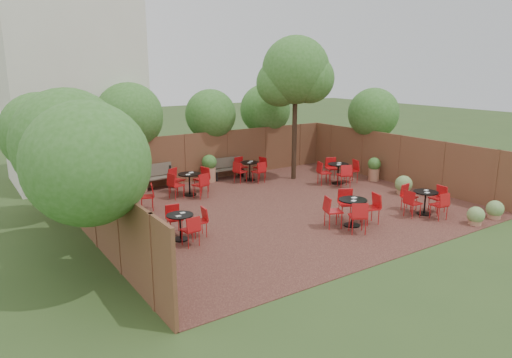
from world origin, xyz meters
TOP-DOWN VIEW (x-y plane):
  - ground at (0.00, 0.00)m, footprint 80.00×80.00m
  - courtyard_paving at (0.00, 0.00)m, footprint 12.00×10.00m
  - fence_back at (0.00, 5.00)m, footprint 12.00×0.08m
  - fence_left at (-6.00, 0.00)m, footprint 0.08×10.00m
  - fence_right at (6.00, 0.00)m, footprint 0.08×10.00m
  - neighbour_building at (-4.50, 8.00)m, footprint 5.00×4.00m
  - overhang_foliage at (-2.62, 2.48)m, footprint 15.68×10.77m
  - courtyard_tree at (3.02, 3.00)m, footprint 2.85×2.76m
  - park_bench_left at (-2.53, 4.63)m, footprint 1.60×0.60m
  - park_bench_right at (0.72, 4.62)m, footprint 1.45×0.54m
  - bistro_tables at (0.07, 0.62)m, footprint 9.95×8.56m
  - planters at (-0.95, 3.82)m, footprint 11.43×4.39m
  - low_shrubs at (4.68, -2.98)m, footprint 1.58×4.06m

SIDE VIEW (x-z plane):
  - ground at x=0.00m, z-range 0.00..0.00m
  - courtyard_paving at x=0.00m, z-range 0.00..0.02m
  - low_shrubs at x=4.68m, z-range -0.03..0.67m
  - park_bench_right at x=0.72m, z-range 0.03..0.91m
  - bistro_tables at x=0.07m, z-range 0.00..0.95m
  - park_bench_left at x=-2.53m, z-range 0.03..1.01m
  - planters at x=-0.95m, z-range 0.02..1.15m
  - fence_back at x=0.00m, z-range 0.00..2.00m
  - fence_left at x=-6.00m, z-range 0.00..2.00m
  - fence_right at x=6.00m, z-range 0.00..2.00m
  - overhang_foliage at x=-2.62m, z-range 1.38..4.10m
  - neighbour_building at x=-4.50m, z-range 0.00..8.00m
  - courtyard_tree at x=3.02m, z-range 1.40..7.25m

